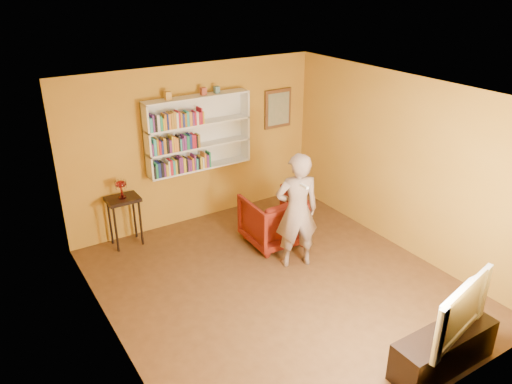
{
  "coord_description": "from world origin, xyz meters",
  "views": [
    {
      "loc": [
        -3.39,
        -4.77,
        4.06
      ],
      "look_at": [
        0.1,
        0.75,
        1.13
      ],
      "focal_mm": 35.0,
      "sensor_mm": 36.0,
      "label": 1
    }
  ],
  "objects_px": {
    "armchair": "(274,220)",
    "tv_cabinet": "(443,350)",
    "person": "(297,211)",
    "console_table": "(123,206)",
    "television": "(452,308)",
    "bookshelf": "(197,132)",
    "ruby_lustre": "(121,186)"
  },
  "relations": [
    {
      "from": "person",
      "to": "tv_cabinet",
      "type": "relative_size",
      "value": 1.34
    },
    {
      "from": "console_table",
      "to": "person",
      "type": "relative_size",
      "value": 0.47
    },
    {
      "from": "console_table",
      "to": "ruby_lustre",
      "type": "bearing_deg",
      "value": 0.0
    },
    {
      "from": "console_table",
      "to": "armchair",
      "type": "relative_size",
      "value": 0.92
    },
    {
      "from": "person",
      "to": "television",
      "type": "height_order",
      "value": "person"
    },
    {
      "from": "armchair",
      "to": "tv_cabinet",
      "type": "distance_m",
      "value": 3.3
    },
    {
      "from": "person",
      "to": "bookshelf",
      "type": "bearing_deg",
      "value": -56.26
    },
    {
      "from": "person",
      "to": "ruby_lustre",
      "type": "bearing_deg",
      "value": -25.4
    },
    {
      "from": "ruby_lustre",
      "to": "tv_cabinet",
      "type": "relative_size",
      "value": 0.22
    },
    {
      "from": "armchair",
      "to": "television",
      "type": "height_order",
      "value": "television"
    },
    {
      "from": "bookshelf",
      "to": "console_table",
      "type": "xyz_separation_m",
      "value": [
        -1.4,
        -0.16,
        -0.92
      ]
    },
    {
      "from": "console_table",
      "to": "television",
      "type": "height_order",
      "value": "television"
    },
    {
      "from": "bookshelf",
      "to": "television",
      "type": "bearing_deg",
      "value": -82.15
    },
    {
      "from": "bookshelf",
      "to": "console_table",
      "type": "height_order",
      "value": "bookshelf"
    },
    {
      "from": "armchair",
      "to": "ruby_lustre",
      "type": "bearing_deg",
      "value": -28.04
    },
    {
      "from": "armchair",
      "to": "television",
      "type": "distance_m",
      "value": 3.32
    },
    {
      "from": "console_table",
      "to": "television",
      "type": "bearing_deg",
      "value": -65.6
    },
    {
      "from": "bookshelf",
      "to": "television",
      "type": "xyz_separation_m",
      "value": [
        0.64,
        -4.66,
        -0.79
      ]
    },
    {
      "from": "console_table",
      "to": "armchair",
      "type": "distance_m",
      "value": 2.37
    },
    {
      "from": "console_table",
      "to": "person",
      "type": "height_order",
      "value": "person"
    },
    {
      "from": "television",
      "to": "tv_cabinet",
      "type": "bearing_deg",
      "value": -12.88
    },
    {
      "from": "bookshelf",
      "to": "armchair",
      "type": "height_order",
      "value": "bookshelf"
    },
    {
      "from": "tv_cabinet",
      "to": "television",
      "type": "height_order",
      "value": "television"
    },
    {
      "from": "television",
      "to": "ruby_lustre",
      "type": "bearing_deg",
      "value": 101.52
    },
    {
      "from": "ruby_lustre",
      "to": "armchair",
      "type": "distance_m",
      "value": 2.43
    },
    {
      "from": "console_table",
      "to": "tv_cabinet",
      "type": "xyz_separation_m",
      "value": [
        2.04,
        -4.5,
        -0.44
      ]
    },
    {
      "from": "television",
      "to": "console_table",
      "type": "bearing_deg",
      "value": 101.52
    },
    {
      "from": "person",
      "to": "console_table",
      "type": "bearing_deg",
      "value": -25.4
    },
    {
      "from": "bookshelf",
      "to": "ruby_lustre",
      "type": "bearing_deg",
      "value": -173.49
    },
    {
      "from": "tv_cabinet",
      "to": "person",
      "type": "bearing_deg",
      "value": 92.39
    },
    {
      "from": "television",
      "to": "bookshelf",
      "type": "bearing_deg",
      "value": 84.97
    },
    {
      "from": "armchair",
      "to": "television",
      "type": "relative_size",
      "value": 0.77
    }
  ]
}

